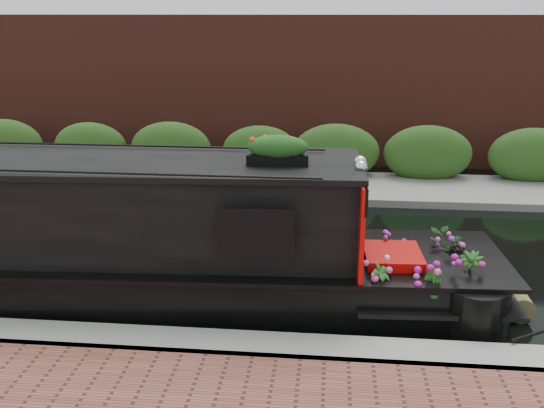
{
  "coord_description": "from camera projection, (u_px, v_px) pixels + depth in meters",
  "views": [
    {
      "loc": [
        1.95,
        -9.73,
        4.09
      ],
      "look_at": [
        1.04,
        -0.6,
        1.16
      ],
      "focal_mm": 40.0,
      "sensor_mm": 36.0,
      "label": 1
    }
  ],
  "objects": [
    {
      "name": "narrowboat",
      "position": [
        79.0,
        247.0,
        8.82
      ],
      "size": [
        11.74,
        2.58,
        2.74
      ],
      "rotation": [
        0.0,
        0.0,
        0.05
      ],
      "color": "black",
      "rests_on": "ground"
    },
    {
      "name": "ground",
      "position": [
        217.0,
        255.0,
        10.65
      ],
      "size": [
        80.0,
        80.0,
        0.0
      ],
      "primitive_type": "plane",
      "color": "black",
      "rests_on": "ground"
    },
    {
      "name": "rope_fender",
      "position": [
        519.0,
        306.0,
        8.42
      ],
      "size": [
        0.36,
        0.37,
        0.36
      ],
      "primitive_type": "cylinder",
      "rotation": [
        1.57,
        0.0,
        0.0
      ],
      "color": "brown",
      "rests_on": "ground"
    },
    {
      "name": "far_hedge",
      "position": [
        254.0,
        179.0,
        15.48
      ],
      "size": [
        40.0,
        1.1,
        2.8
      ],
      "primitive_type": "cube",
      "color": "#284D19",
      "rests_on": "ground"
    },
    {
      "name": "far_bank_path",
      "position": [
        249.0,
        188.0,
        14.63
      ],
      "size": [
        40.0,
        2.4,
        0.34
      ],
      "primitive_type": "cube",
      "color": "slate",
      "rests_on": "ground"
    },
    {
      "name": "far_brick_wall",
      "position": [
        263.0,
        160.0,
        17.47
      ],
      "size": [
        40.0,
        1.0,
        8.0
      ],
      "primitive_type": "cube",
      "color": "#5B281E",
      "rests_on": "ground"
    },
    {
      "name": "near_bank_coping",
      "position": [
        167.0,
        356.0,
        7.52
      ],
      "size": [
        40.0,
        0.6,
        0.5
      ],
      "primitive_type": "cube",
      "color": "gray",
      "rests_on": "ground"
    }
  ]
}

